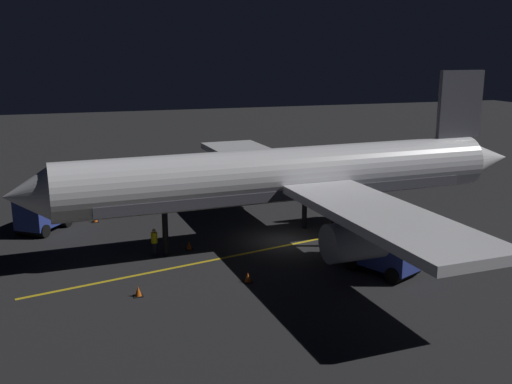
# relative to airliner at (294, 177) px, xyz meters

# --- Properties ---
(ground_plane) EXTENTS (180.00, 180.00, 0.20)m
(ground_plane) POSITION_rel_airliner_xyz_m (-0.03, 0.60, -4.41)
(ground_plane) COLOR #242426
(apron_guide_stripe) EXTENTS (6.13, 25.01, 0.01)m
(apron_guide_stripe) POSITION_rel_airliner_xyz_m (-1.87, 4.60, -4.31)
(apron_guide_stripe) COLOR gold
(apron_guide_stripe) RESTS_ON ground_plane
(airliner) EXTENTS (33.90, 35.47, 11.02)m
(airliner) POSITION_rel_airliner_xyz_m (0.00, 0.00, 0.00)
(airliner) COLOR white
(airliner) RESTS_ON ground_plane
(baggage_truck) EXTENTS (5.71, 4.86, 2.61)m
(baggage_truck) POSITION_rel_airliner_xyz_m (7.72, 15.61, -3.00)
(baggage_truck) COLOR navy
(baggage_truck) RESTS_ON ground_plane
(catering_truck) EXTENTS (6.19, 4.37, 2.45)m
(catering_truck) POSITION_rel_airliner_xyz_m (-6.55, -2.46, -3.06)
(catering_truck) COLOR navy
(catering_truck) RESTS_ON ground_plane
(ground_crew_worker) EXTENTS (0.40, 0.40, 1.74)m
(ground_crew_worker) POSITION_rel_airliner_xyz_m (-0.36, 9.29, -3.43)
(ground_crew_worker) COLOR black
(ground_crew_worker) RESTS_ON ground_plane
(traffic_cone_near_left) EXTENTS (0.50, 0.50, 0.55)m
(traffic_cone_near_left) POSITION_rel_airliner_xyz_m (8.37, 12.41, -4.06)
(traffic_cone_near_left) COLOR #EA590F
(traffic_cone_near_left) RESTS_ON ground_plane
(traffic_cone_near_right) EXTENTS (0.50, 0.50, 0.55)m
(traffic_cone_near_right) POSITION_rel_airliner_xyz_m (-6.19, 5.04, -4.06)
(traffic_cone_near_right) COLOR #EA590F
(traffic_cone_near_right) RESTS_ON ground_plane
(traffic_cone_under_wing) EXTENTS (0.50, 0.50, 0.55)m
(traffic_cone_under_wing) POSITION_rel_airliner_xyz_m (-6.29, 11.01, -4.06)
(traffic_cone_under_wing) COLOR #EA590F
(traffic_cone_under_wing) RESTS_ON ground_plane
(traffic_cone_far) EXTENTS (0.50, 0.50, 0.55)m
(traffic_cone_far) POSITION_rel_airliner_xyz_m (0.18, 7.02, -4.06)
(traffic_cone_far) COLOR #EA590F
(traffic_cone_far) RESTS_ON ground_plane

